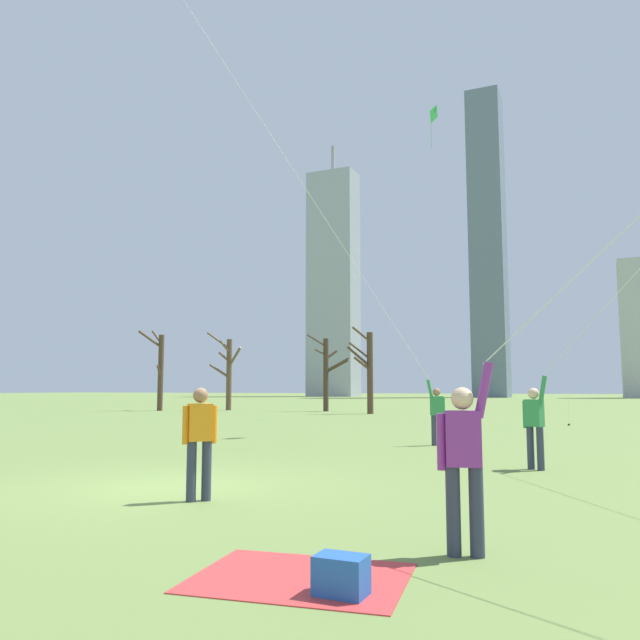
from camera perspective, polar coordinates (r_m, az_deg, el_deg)
ground_plane at (r=11.02m, az=-13.32°, el=-14.44°), size 400.00×400.00×0.00m
kite_flyer_midfield_left_orange at (r=18.23m, az=3.18°, el=3.60°), size 8.81×5.00×16.29m
kite_flyer_foreground_right_yellow at (r=12.65m, az=25.38°, el=-0.65°), size 12.67×6.66×14.82m
bystander_watching_nearby at (r=9.45m, az=-10.83°, el=-10.37°), size 0.38×0.40×1.62m
distant_kite_high_overhead_green at (r=39.55m, az=10.25°, el=16.31°), size 0.68×3.43×18.54m
picnic_spot at (r=5.51m, az=0.25°, el=-22.14°), size 1.98×1.63×0.31m
bare_tree_rightmost at (r=48.17m, az=-14.27°, el=-4.27°), size 1.76×3.01×5.96m
bare_tree_center at (r=40.88m, az=4.41°, el=-4.49°), size 1.50×1.54×5.55m
bare_tree_far_right_edge at (r=48.16m, az=-8.29°, el=-4.55°), size 2.98×2.04×5.88m
bare_tree_right_of_center at (r=45.33m, az=0.60°, el=-4.68°), size 3.44×1.68×5.61m
skyline_wide_slab at (r=134.16m, az=1.21°, el=3.37°), size 10.08×6.11×54.16m
skyline_squat_block at (r=125.01m, az=14.93°, el=6.80°), size 6.21×6.77×58.68m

